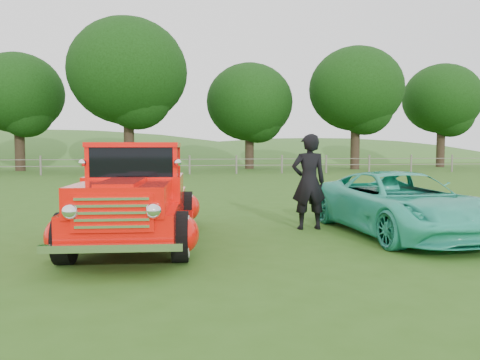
{
  "coord_description": "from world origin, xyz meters",
  "views": [
    {
      "loc": [
        -1.05,
        -7.77,
        1.7
      ],
      "look_at": [
        0.24,
        1.2,
        1.06
      ],
      "focal_mm": 35.0,
      "sensor_mm": 36.0,
      "label": 1
    }
  ],
  "objects": [
    {
      "name": "tree_near_east",
      "position": [
        5.0,
        29.0,
        5.25
      ],
      "size": [
        6.8,
        6.8,
        8.33
      ],
      "color": "#2E2117",
      "rests_on": "ground"
    },
    {
      "name": "tree_far_east",
      "position": [
        22.0,
        30.0,
        5.86
      ],
      "size": [
        6.6,
        6.6,
        8.86
      ],
      "color": "#2E2117",
      "rests_on": "ground"
    },
    {
      "name": "ground",
      "position": [
        0.0,
        0.0,
        0.0
      ],
      "size": [
        140.0,
        140.0,
        0.0
      ],
      "primitive_type": "plane",
      "color": "#2C5316",
      "rests_on": "ground"
    },
    {
      "name": "tree_mid_east",
      "position": [
        13.0,
        27.0,
        6.17
      ],
      "size": [
        7.2,
        7.2,
        9.44
      ],
      "color": "#2E2117",
      "rests_on": "ground"
    },
    {
      "name": "distant_hills",
      "position": [
        -4.08,
        59.46,
        -4.55
      ],
      "size": [
        116.0,
        60.0,
        18.0
      ],
      "color": "#2F5B21",
      "rests_on": "ground"
    },
    {
      "name": "man",
      "position": [
        1.73,
        1.55,
        0.99
      ],
      "size": [
        0.72,
        0.47,
        1.97
      ],
      "primitive_type": "imported",
      "rotation": [
        0.0,
        0.0,
        3.14
      ],
      "color": "black",
      "rests_on": "ground"
    },
    {
      "name": "tree_near_west",
      "position": [
        -4.0,
        25.0,
        6.8
      ],
      "size": [
        8.0,
        8.0,
        10.42
      ],
      "color": "#2E2117",
      "rests_on": "ground"
    },
    {
      "name": "fence_line",
      "position": [
        0.0,
        22.0,
        0.6
      ],
      "size": [
        48.0,
        0.12,
        1.2
      ],
      "color": "#686158",
      "rests_on": "ground"
    },
    {
      "name": "tree_mid_west",
      "position": [
        -12.0,
        28.0,
        5.55
      ],
      "size": [
        6.4,
        6.4,
        8.46
      ],
      "color": "#2E2117",
      "rests_on": "ground"
    },
    {
      "name": "red_pickup",
      "position": [
        -1.69,
        0.68,
        0.8
      ],
      "size": [
        2.44,
        5.08,
        1.78
      ],
      "rotation": [
        0.0,
        0.0,
        -0.06
      ],
      "color": "black",
      "rests_on": "ground"
    },
    {
      "name": "teal_sedan",
      "position": [
        3.32,
        0.71,
        0.61
      ],
      "size": [
        2.3,
        4.52,
        1.22
      ],
      "primitive_type": "imported",
      "rotation": [
        0.0,
        0.0,
        0.06
      ],
      "color": "#2FBC9D",
      "rests_on": "ground"
    }
  ]
}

